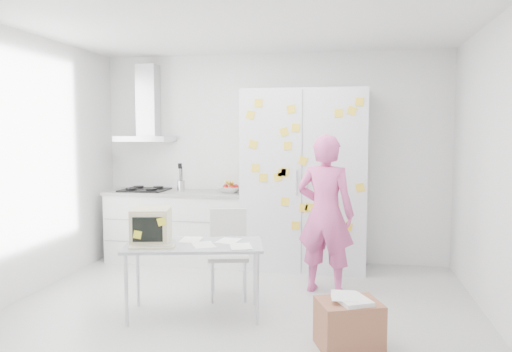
% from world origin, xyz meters
% --- Properties ---
extents(floor, '(4.50, 4.00, 0.02)m').
position_xyz_m(floor, '(0.00, 0.00, -0.01)').
color(floor, silver).
rests_on(floor, ground).
extents(walls, '(4.52, 4.01, 2.70)m').
position_xyz_m(walls, '(0.00, 0.72, 1.35)').
color(walls, white).
rests_on(walls, ground).
extents(ceiling, '(4.50, 4.00, 0.02)m').
position_xyz_m(ceiling, '(0.00, 0.00, 2.70)').
color(ceiling, white).
rests_on(ceiling, walls).
extents(counter_run, '(1.84, 0.63, 1.28)m').
position_xyz_m(counter_run, '(-1.20, 1.70, 0.47)').
color(counter_run, white).
rests_on(counter_run, ground).
extents(range_hood, '(0.70, 0.48, 1.01)m').
position_xyz_m(range_hood, '(-1.65, 1.84, 1.96)').
color(range_hood, silver).
rests_on(range_hood, walls).
extents(tall_cabinet, '(1.50, 0.68, 2.20)m').
position_xyz_m(tall_cabinet, '(0.45, 1.67, 1.10)').
color(tall_cabinet, silver).
rests_on(tall_cabinet, ground).
extents(person, '(0.68, 0.53, 1.67)m').
position_xyz_m(person, '(0.75, 0.75, 0.83)').
color(person, '#DA5497').
rests_on(person, ground).
extents(desk, '(1.35, 0.88, 0.99)m').
position_xyz_m(desk, '(-0.65, -0.17, 0.75)').
color(desk, '#B0B4BC').
rests_on(desk, ground).
extents(chair, '(0.49, 0.49, 0.89)m').
position_xyz_m(chair, '(-0.22, 0.46, 0.50)').
color(chair, silver).
rests_on(chair, ground).
extents(cardboard_box, '(0.57, 0.51, 0.41)m').
position_xyz_m(cardboard_box, '(1.00, -0.61, 0.19)').
color(cardboard_box, '#A36447').
rests_on(cardboard_box, ground).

